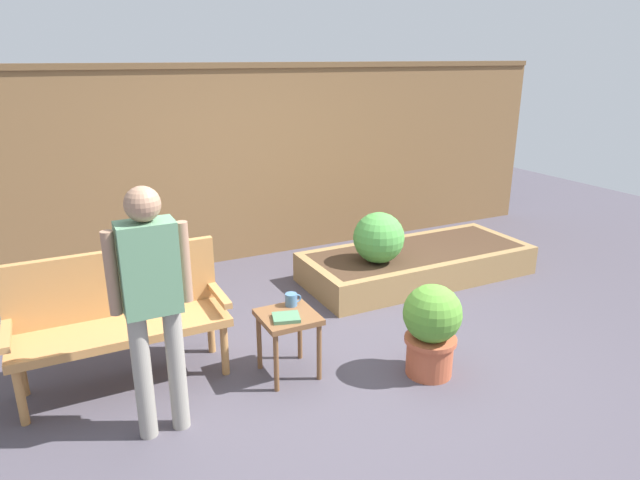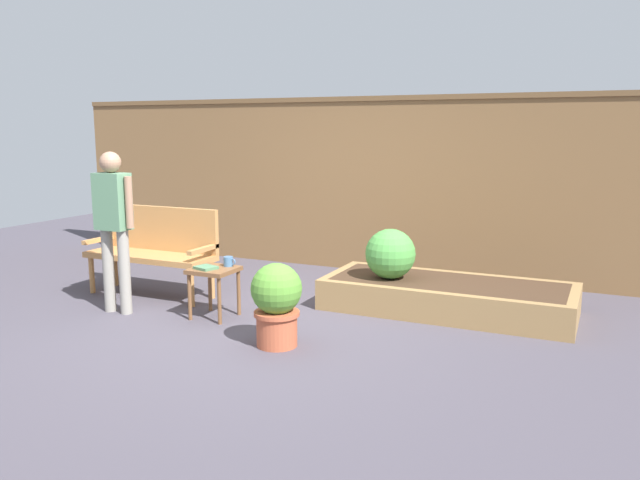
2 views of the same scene
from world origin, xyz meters
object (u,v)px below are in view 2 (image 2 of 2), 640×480
object	(u,v)px
potted_boxwood	(277,301)
garden_bench	(155,244)
cup_on_table	(228,261)
shrub_near_bench	(390,254)
person_by_bench	(113,218)
side_table	(214,277)
book_on_table	(206,268)

from	to	relation	value
potted_boxwood	garden_bench	bearing A→B (deg)	154.85
cup_on_table	shrub_near_bench	bearing A→B (deg)	34.07
cup_on_table	person_by_bench	size ratio (longest dim) A/B	0.08
shrub_near_bench	person_by_bench	size ratio (longest dim) A/B	0.32
side_table	book_on_table	size ratio (longest dim) A/B	2.57
cup_on_table	book_on_table	size ratio (longest dim) A/B	0.68
person_by_bench	shrub_near_bench	bearing A→B (deg)	28.38
potted_boxwood	person_by_bench	size ratio (longest dim) A/B	0.45
garden_bench	potted_boxwood	bearing A→B (deg)	-25.15
side_table	cup_on_table	distance (m)	0.20
book_on_table	garden_bench	bearing A→B (deg)	168.30
side_table	potted_boxwood	bearing A→B (deg)	-26.33
side_table	potted_boxwood	distance (m)	1.03
cup_on_table	person_by_bench	distance (m)	1.18
garden_bench	shrub_near_bench	distance (m)	2.53
shrub_near_bench	person_by_bench	xyz separation A→B (m)	(-2.35, -1.27, 0.38)
shrub_near_bench	potted_boxwood	bearing A→B (deg)	-108.01
cup_on_table	book_on_table	world-z (taller)	cup_on_table
cup_on_table	person_by_bench	xyz separation A→B (m)	(-1.04, -0.38, 0.41)
side_table	book_on_table	bearing A→B (deg)	-122.80
person_by_bench	cup_on_table	bearing A→B (deg)	20.18
book_on_table	shrub_near_bench	size ratio (longest dim) A/B	0.37
garden_bench	book_on_table	size ratio (longest dim) A/B	7.71
person_by_bench	book_on_table	bearing A→B (deg)	11.76
side_table	potted_boxwood	world-z (taller)	potted_boxwood
shrub_near_bench	person_by_bench	bearing A→B (deg)	-151.62
cup_on_table	book_on_table	bearing A→B (deg)	-123.41
book_on_table	potted_boxwood	bearing A→B (deg)	-5.83
garden_bench	side_table	size ratio (longest dim) A/B	3.00
cup_on_table	side_table	bearing A→B (deg)	-123.73
shrub_near_bench	garden_bench	bearing A→B (deg)	-167.85
side_table	person_by_bench	distance (m)	1.12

